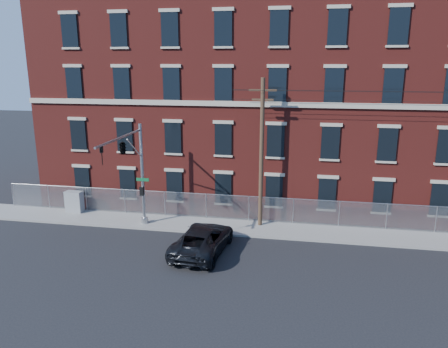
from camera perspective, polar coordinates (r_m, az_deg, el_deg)
name	(u,v)px	position (r m, az deg, el deg)	size (l,w,h in m)	color
ground	(216,259)	(25.48, -1.07, -11.16)	(140.00, 140.00, 0.00)	black
sidewalk	(414,239)	(30.54, 23.84, -7.86)	(65.00, 3.00, 0.12)	gray
mill_building	(398,100)	(37.31, 22.03, 9.04)	(55.30, 14.32, 16.30)	maroon
chain_link_fence	(411,217)	(31.39, 23.50, -5.28)	(59.06, 0.06, 1.85)	#A5A8AD
traffic_signal_mast	(128,156)	(27.43, -12.61, 2.28)	(0.90, 6.75, 7.00)	#9EA0A5
utility_pole_near	(262,151)	(28.79, 4.98, 3.04)	(1.80, 0.28, 10.00)	#473323
pickup_truck	(203,239)	(26.05, -2.84, -8.63)	(2.67, 5.80, 1.61)	black
utility_cabinet	(74,202)	(34.33, -19.17, -3.47)	(1.27, 0.64, 1.59)	gray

